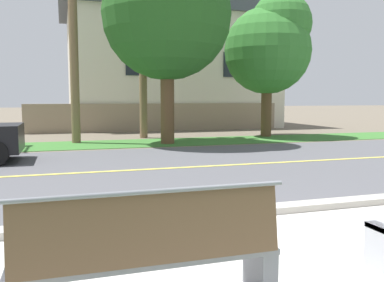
# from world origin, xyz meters

# --- Properties ---
(ground_plane) EXTENTS (140.00, 140.00, 0.00)m
(ground_plane) POSITION_xyz_m (0.00, 8.00, 0.00)
(ground_plane) COLOR #665B4C
(sidewalk_pavement) EXTENTS (44.00, 3.60, 0.01)m
(sidewalk_pavement) POSITION_xyz_m (0.00, 0.40, 0.01)
(sidewalk_pavement) COLOR beige
(sidewalk_pavement) RESTS_ON ground_plane
(curb_edge) EXTENTS (44.00, 0.30, 0.11)m
(curb_edge) POSITION_xyz_m (0.00, 2.35, 0.06)
(curb_edge) COLOR #ADA89E
(curb_edge) RESTS_ON ground_plane
(street_asphalt) EXTENTS (52.00, 8.00, 0.01)m
(street_asphalt) POSITION_xyz_m (0.00, 6.50, 0.00)
(street_asphalt) COLOR #515156
(street_asphalt) RESTS_ON ground_plane
(road_centre_line) EXTENTS (48.00, 0.14, 0.01)m
(road_centre_line) POSITION_xyz_m (0.00, 6.50, 0.01)
(road_centre_line) COLOR #E0CC4C
(road_centre_line) RESTS_ON ground_plane
(far_verge_grass) EXTENTS (48.00, 2.80, 0.02)m
(far_verge_grass) POSITION_xyz_m (0.00, 12.17, 0.01)
(far_verge_grass) COLOR #38702D
(far_verge_grass) RESTS_ON ground_plane
(bench_left) EXTENTS (2.08, 0.48, 1.01)m
(bench_left) POSITION_xyz_m (-1.63, 0.13, 0.47)
(bench_left) COLOR slate
(bench_left) RESTS_ON ground_plane
(shade_tree_far_left) EXTENTS (4.61, 4.61, 7.61)m
(shade_tree_far_left) POSITION_xyz_m (1.55, 11.63, 4.95)
(shade_tree_far_left) COLOR brown
(shade_tree_far_left) RESTS_ON ground_plane
(shade_tree_left) EXTENTS (3.69, 3.69, 6.09)m
(shade_tree_left) POSITION_xyz_m (6.31, 13.14, 3.96)
(shade_tree_left) COLOR brown
(shade_tree_left) RESTS_ON ground_plane
(garden_wall) EXTENTS (13.00, 0.36, 1.40)m
(garden_wall) POSITION_xyz_m (2.47, 17.73, 0.70)
(garden_wall) COLOR gray
(garden_wall) RESTS_ON ground_plane
(house_across_street) EXTENTS (12.44, 6.91, 6.86)m
(house_across_street) POSITION_xyz_m (3.93, 20.93, 3.47)
(house_across_street) COLOR beige
(house_across_street) RESTS_ON ground_plane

